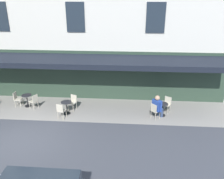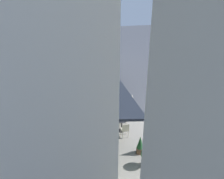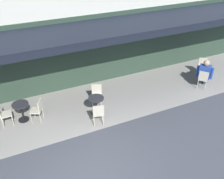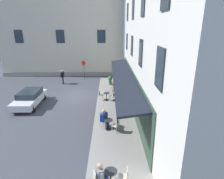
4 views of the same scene
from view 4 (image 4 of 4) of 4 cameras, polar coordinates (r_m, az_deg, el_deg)
ground_plane at (r=19.84m, az=-9.49°, el=-1.81°), size 70.00×70.00×0.00m
sidewalk_cafe_terrace at (r=16.62m, az=0.68°, el=-5.64°), size 20.50×3.20×0.01m
cafe_building_facade at (r=15.86m, az=24.88°, el=19.39°), size 20.00×10.70×15.00m
corner_building_facade at (r=32.06m, az=-13.42°, el=19.28°), size 10.12×17.00×15.00m
back_alley_steps at (r=25.91m, az=2.65°, el=3.83°), size 2.40×1.75×0.60m
cafe_table_near_entrance at (r=13.18m, az=-1.07°, el=-10.10°), size 0.60×0.60×0.75m
cafe_chair_cream_by_window at (r=13.58m, az=-2.87°, el=-8.94°), size 0.56×0.56×0.91m
cafe_chair_cream_facing_street at (r=12.87m, az=1.35°, el=-10.57°), size 0.55×0.55×0.91m
cafe_table_mid_terrace at (r=20.70m, az=0.54°, el=0.76°), size 0.60×0.60×0.75m
cafe_chair_cream_corner_left at (r=20.14m, az=-0.21°, el=0.42°), size 0.54×0.54×0.91m
cafe_chair_cream_back_row at (r=21.29m, az=0.45°, el=1.42°), size 0.41×0.41×0.91m
cafe_table_streetside at (r=18.18m, az=-1.67°, el=-1.82°), size 0.60×0.60×0.75m
cafe_chair_cream_near_door at (r=18.32m, az=-3.58°, el=-1.49°), size 0.49×0.49×0.91m
cafe_chair_cream_under_awning at (r=17.93m, az=0.18°, el=-1.91°), size 0.52×0.52×0.91m
cafe_table_far_end at (r=9.25m, az=-0.41°, el=-24.54°), size 0.60×0.60×0.75m
cafe_chair_cream_kerbside at (r=9.08m, az=-4.59°, el=-25.09°), size 0.50×0.50×0.91m
cafe_chair_cream_corner_right at (r=9.20m, az=3.90°, el=-24.39°), size 0.43×0.43×0.91m
seated_patron_in_grey at (r=9.02m, az=-3.17°, el=-24.16°), size 0.63×0.61×1.29m
seated_companion_in_blue at (r=13.35m, az=-2.27°, el=-8.59°), size 0.69×0.68×1.37m
walking_pedestrian_in_black at (r=24.04m, az=-14.66°, el=4.02°), size 0.73×0.32×1.77m
no_parking_sign at (r=25.70m, az=-8.49°, el=7.07°), size 0.17×0.57×2.60m
potted_plant_entrance_left at (r=25.74m, az=2.62°, el=4.26°), size 0.58×0.58×0.83m
potted_plant_by_steps at (r=23.51m, az=-0.57°, el=3.13°), size 0.57×0.57×0.95m
potted_plant_under_sign at (r=22.69m, az=-0.55°, el=2.38°), size 0.36×0.36×1.03m
parked_car_white at (r=18.52m, az=-23.51°, el=-2.30°), size 4.31×1.82×1.33m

